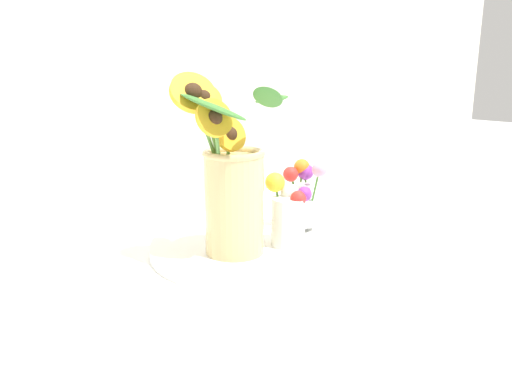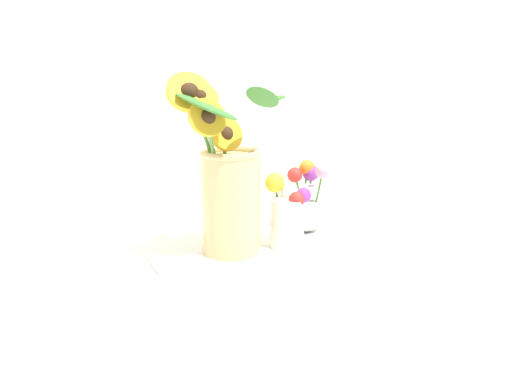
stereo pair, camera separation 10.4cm
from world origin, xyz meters
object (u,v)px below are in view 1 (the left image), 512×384
Objects in this scene: serving_tray at (256,246)px; vase_small_center at (288,213)px; vase_bulb_right at (303,200)px; mason_jar_sunflowers at (232,187)px.

vase_small_center is (0.04, -0.06, 0.08)m from serving_tray.
serving_tray is 2.82× the size of vase_bulb_right.
mason_jar_sunflowers is 2.41× the size of vase_small_center.
mason_jar_sunflowers is 2.27× the size of vase_bulb_right.
vase_bulb_right is (0.22, 0.01, -0.07)m from mason_jar_sunflowers.
mason_jar_sunflowers is at bearing -177.75° from vase_bulb_right.
vase_bulb_right reaches higher than vase_small_center.
serving_tray is 0.16m from vase_bulb_right.
vase_bulb_right reaches higher than serving_tray.
serving_tray is 1.24× the size of mason_jar_sunflowers.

